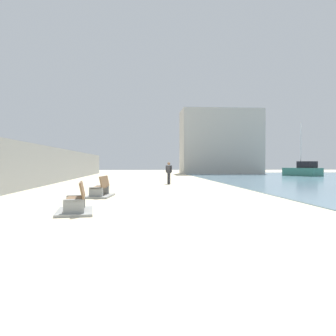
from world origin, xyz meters
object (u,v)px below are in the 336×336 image
object	(u,v)px
person_walking	(169,171)
boat_outer	(303,170)
bench_near	(76,205)
bench_far	(100,192)

from	to	relation	value
person_walking	boat_outer	bearing A→B (deg)	40.52
boat_outer	bench_near	bearing A→B (deg)	-125.63
bench_near	boat_outer	world-z (taller)	boat_outer
bench_near	boat_outer	size ratio (longest dim) A/B	0.34
bench_far	boat_outer	size ratio (longest dim) A/B	0.33
bench_near	boat_outer	xyz separation A→B (m)	(21.86, 30.50, 0.50)
bench_far	boat_outer	bearing A→B (deg)	49.19
person_walking	boat_outer	xyz separation A→B (m)	(17.70, 15.13, -0.23)
boat_outer	bench_far	bearing A→B (deg)	-130.81
bench_far	person_walking	size ratio (longest dim) A/B	1.32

